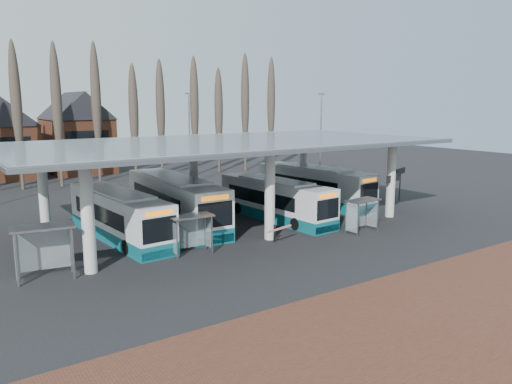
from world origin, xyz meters
TOP-DOWN VIEW (x-y plane):
  - ground at (0.00, 0.00)m, footprint 140.00×140.00m
  - brick_strip at (0.00, -12.00)m, footprint 70.00×10.00m
  - station_canopy at (0.00, 8.00)m, footprint 32.00×16.00m
  - poplar_row at (0.00, 33.00)m, footprint 45.10×1.10m
  - lamp_post_b at (6.00, 26.00)m, footprint 0.80×0.16m
  - lamp_post_c at (20.00, 20.00)m, footprint 0.80×0.16m
  - bus_0 at (-8.34, 8.39)m, footprint 3.30×11.97m
  - bus_1 at (-3.47, 9.88)m, footprint 3.45×13.34m
  - bus_2 at (3.84, 7.15)m, footprint 3.15×11.63m
  - bus_3 at (10.28, 9.96)m, footprint 3.84×12.54m
  - shelter_0 at (-14.21, 2.94)m, footprint 3.29×2.01m
  - shelter_1 at (-5.93, 2.51)m, footprint 2.72×1.51m
  - shelter_2 at (6.35, 0.26)m, footprint 2.70×1.53m
  - info_sign_0 at (12.29, 2.50)m, footprint 2.25×0.72m
  - info_sign_1 at (17.14, 5.81)m, footprint 2.07×0.89m
  - barrier at (-0.23, 1.24)m, footprint 2.38×0.96m

SIDE VIEW (x-z plane):
  - ground at x=0.00m, z-range 0.00..0.00m
  - brick_strip at x=0.00m, z-range 0.00..0.03m
  - barrier at x=-0.23m, z-range 0.33..1.55m
  - bus_2 at x=3.84m, z-range -0.09..3.10m
  - bus_0 at x=-8.34m, z-range -0.09..3.19m
  - bus_3 at x=10.28m, z-range -0.10..3.33m
  - bus_1 at x=-3.47m, z-range -0.11..3.57m
  - shelter_2 at x=6.35m, z-range 0.55..2.95m
  - shelter_1 at x=-5.93m, z-range 0.55..2.99m
  - shelter_0 at x=-14.21m, z-range 0.65..3.52m
  - info_sign_1 at x=17.14m, z-range 1.10..4.33m
  - info_sign_0 at x=12.29m, z-range 1.16..4.58m
  - lamp_post_b at x=6.00m, z-range 0.25..10.42m
  - lamp_post_c at x=20.00m, z-range 0.25..10.42m
  - station_canopy at x=0.00m, z-range 2.51..8.85m
  - poplar_row at x=0.00m, z-range 1.53..16.03m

